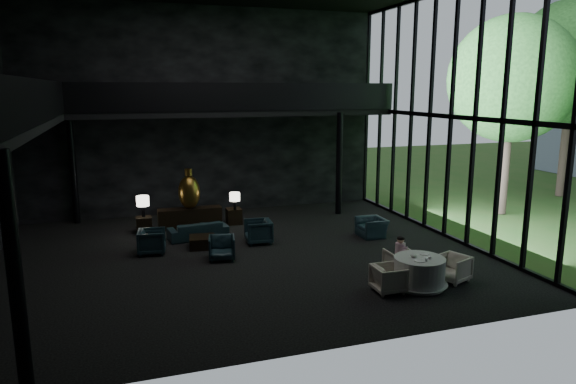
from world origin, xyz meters
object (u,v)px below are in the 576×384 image
object	(u,v)px
child	(400,247)
dining_chair_west	(389,278)
lounge_armchair_east	(258,229)
side_table_right	(234,216)
side_table_left	(144,225)
dining_table	(419,274)
dining_chair_north	(399,261)
sofa	(198,228)
lounge_armchair_west	(152,240)
bronze_urn	(189,192)
coffee_table	(202,242)
lounge_armchair_south	(222,247)
dining_chair_east	(453,267)
window_armchair	(372,225)
console	(190,218)
table_lamp_left	(143,202)
table_lamp_right	(235,197)

from	to	relation	value
child	dining_chair_west	bearing A→B (deg)	49.15
lounge_armchair_east	child	distance (m)	4.84
side_table_right	dining_chair_west	distance (m)	7.84
side_table_left	dining_table	world-z (taller)	dining_table
lounge_armchair_east	dining_chair_north	world-z (taller)	lounge_armchair_east
sofa	lounge_armchair_west	xyz separation A→B (m)	(-1.55, -1.15, 0.07)
bronze_urn	dining_table	bearing A→B (deg)	-57.41
coffee_table	dining_table	size ratio (longest dim) A/B	0.55
lounge_armchair_south	coffee_table	distance (m)	1.40
lounge_armchair_south	dining_chair_north	size ratio (longest dim) A/B	1.17
lounge_armchair_west	dining_chair_east	bearing A→B (deg)	-116.45
lounge_armchair_south	child	distance (m)	5.07
window_armchair	dining_chair_east	bearing A→B (deg)	0.89
bronze_urn	child	size ratio (longest dim) A/B	2.43
coffee_table	bronze_urn	bearing A→B (deg)	91.12
dining_chair_west	lounge_armchair_west	bearing A→B (deg)	48.50
sofa	dining_chair_east	size ratio (longest dim) A/B	2.48
child	lounge_armchair_east	bearing A→B (deg)	-52.88
coffee_table	dining_chair_east	size ratio (longest dim) A/B	1.08
coffee_table	dining_chair_east	xyz separation A→B (m)	(5.70, -4.88, 0.19)
console	dining_table	bearing A→B (deg)	-57.58
side_table_right	lounge_armchair_south	xyz separation A→B (m)	(-1.19, -3.85, 0.08)
lounge_armchair_west	table_lamp_left	bearing A→B (deg)	9.60
table_lamp_right	dining_chair_east	bearing A→B (deg)	-59.99
dining_table	dining_chair_west	size ratio (longest dim) A/B	2.05
dining_chair_north	lounge_armchair_west	bearing A→B (deg)	-30.52
lounge_armchair_south	window_armchair	distance (m)	5.31
table_lamp_right	dining_chair_east	world-z (taller)	table_lamp_right
dining_chair_west	dining_table	bearing A→B (deg)	-83.71
dining_chair_east	side_table_right	bearing A→B (deg)	-171.67
bronze_urn	dining_chair_west	distance (m)	8.44
sofa	side_table_right	bearing A→B (deg)	-142.74
window_armchair	child	world-z (taller)	child
table_lamp_right	sofa	size ratio (longest dim) A/B	0.35
lounge_armchair_east	dining_chair_west	bearing A→B (deg)	26.29
lounge_armchair_east	bronze_urn	bearing A→B (deg)	-139.57
bronze_urn	side_table_left	size ratio (longest dim) A/B	2.51
bronze_urn	console	bearing A→B (deg)	90.00
console	lounge_armchair_south	distance (m)	3.86
side_table_right	dining_chair_east	bearing A→B (deg)	-60.72
sofa	coffee_table	size ratio (longest dim) A/B	2.29
sofa	dining_chair_east	world-z (taller)	dining_chair_east
side_table_right	lounge_armchair_south	bearing A→B (deg)	-107.17
console	dining_table	distance (m)	8.80
side_table_left	dining_chair_west	xyz separation A→B (m)	(5.42, -7.30, 0.07)
side_table_left	child	size ratio (longest dim) A/B	0.97
table_lamp_right	dining_chair_north	world-z (taller)	table_lamp_right
lounge_armchair_west	dining_table	bearing A→B (deg)	-120.88
sofa	dining_chair_north	distance (m)	6.81
bronze_urn	side_table_left	world-z (taller)	bronze_urn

